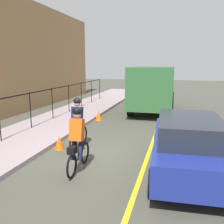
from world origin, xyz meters
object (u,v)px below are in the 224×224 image
Objects in this scene: cyclist_follow at (77,140)px; traffic_cone_far at (59,143)px; box_truck_background at (153,87)px; traffic_cone_near at (99,115)px; cyclist_lead at (78,124)px; patrol_sedan at (188,144)px.

traffic_cone_far is (1.53, 1.35, -0.68)m from cyclist_follow.
box_truck_background is at bearing -16.64° from traffic_cone_far.
box_truck_background is 4.43m from traffic_cone_near.
box_truck_background reaches higher than cyclist_lead.
traffic_cone_far is at bearing 39.15° from cyclist_follow.
cyclist_follow is at bearing -159.52° from cyclist_lead.
patrol_sedan reaches higher than traffic_cone_near.
cyclist_follow reaches higher than traffic_cone_near.
patrol_sedan is at bearing -169.25° from box_truck_background.
box_truck_background is 14.32× the size of traffic_cone_far.
cyclist_follow is at bearing 172.66° from box_truck_background.
traffic_cone_near is at bearing 1.16° from traffic_cone_far.
cyclist_lead reaches higher than traffic_cone_far.
patrol_sedan is 0.67× the size of box_truck_background.
traffic_cone_near is 1.08× the size of traffic_cone_far.
traffic_cone_near is at bearing 10.81° from cyclist_follow.
traffic_cone_far is at bearing -178.84° from traffic_cone_near.
box_truck_background is at bearing -15.11° from cyclist_lead.
box_truck_background is at bearing -36.46° from traffic_cone_near.
cyclist_follow is 6.43m from traffic_cone_near.
cyclist_lead is 0.27× the size of box_truck_background.
cyclist_follow is 3.01m from patrol_sedan.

